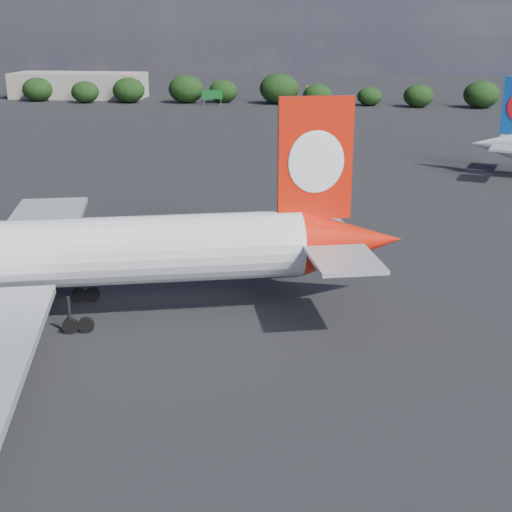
# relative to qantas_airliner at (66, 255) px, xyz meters

# --- Properties ---
(ground) EXTENTS (500.00, 500.00, 0.00)m
(ground) POSITION_rel_qantas_airliner_xyz_m (0.60, 42.31, -5.53)
(ground) COLOR black
(ground) RESTS_ON ground
(qantas_airliner) EXTENTS (54.90, 52.60, 18.14)m
(qantas_airliner) POSITION_rel_qantas_airliner_xyz_m (0.00, 0.00, 0.00)
(qantas_airliner) COLOR silver
(qantas_airliner) RESTS_ON ground
(terminal_building) EXTENTS (42.00, 16.00, 8.00)m
(terminal_building) POSITION_rel_qantas_airliner_xyz_m (-64.40, 174.31, -1.53)
(terminal_building) COLOR gray
(terminal_building) RESTS_ON ground
(highway_sign) EXTENTS (6.00, 0.30, 4.50)m
(highway_sign) POSITION_rel_qantas_airliner_xyz_m (-17.40, 158.31, -2.40)
(highway_sign) COLOR #125D20
(highway_sign) RESTS_ON ground
(billboard_yellow) EXTENTS (5.00, 0.30, 5.50)m
(billboard_yellow) POSITION_rel_qantas_airliner_xyz_m (12.60, 164.31, -1.66)
(billboard_yellow) COLOR yellow
(billboard_yellow) RESTS_ON ground
(horizon_treeline) EXTENTS (206.50, 14.75, 9.13)m
(horizon_treeline) POSITION_rel_qantas_airliner_xyz_m (15.36, 162.43, -1.64)
(horizon_treeline) COLOR black
(horizon_treeline) RESTS_ON ground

